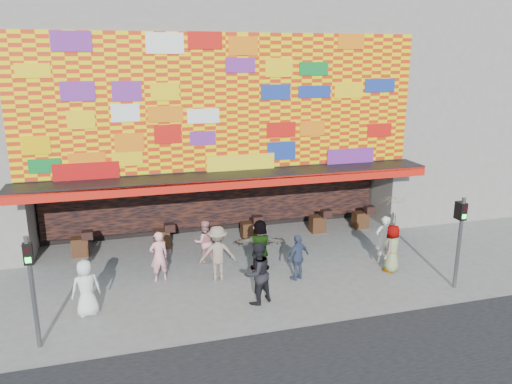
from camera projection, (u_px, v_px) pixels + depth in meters
ground at (256, 291)px, 15.80m from camera, size 90.00×90.00×0.00m
shop_building at (206, 102)px, 22.01m from camera, size 15.20×9.40×10.00m
neighbor_right at (461, 81)px, 25.09m from camera, size 11.00×8.00×12.00m
signal_left at (31, 280)px, 12.28m from camera, size 0.22×0.20×3.00m
signal_right at (460, 233)px, 15.56m from camera, size 0.22×0.20×3.00m
ped_a at (86, 288)px, 14.14m from camera, size 0.91×0.71×1.67m
ped_b at (159, 256)px, 16.34m from camera, size 0.70×0.54×1.70m
ped_c at (257, 273)px, 14.81m from camera, size 1.15×1.05×1.91m
ped_d at (218, 253)px, 16.38m from camera, size 1.24×0.76×1.86m
ped_e at (298, 257)px, 16.43m from camera, size 0.99×0.72×1.57m
ped_f at (260, 245)px, 17.21m from camera, size 1.73×0.91×1.79m
ped_g at (392, 248)px, 17.07m from camera, size 0.96×0.93×1.66m
ped_h at (384, 239)px, 17.76m from camera, size 0.67×0.48×1.75m
ped_i at (204, 242)px, 17.80m from camera, size 0.80×0.64×1.57m
parasol at (395, 211)px, 16.72m from camera, size 1.38×1.39×1.92m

